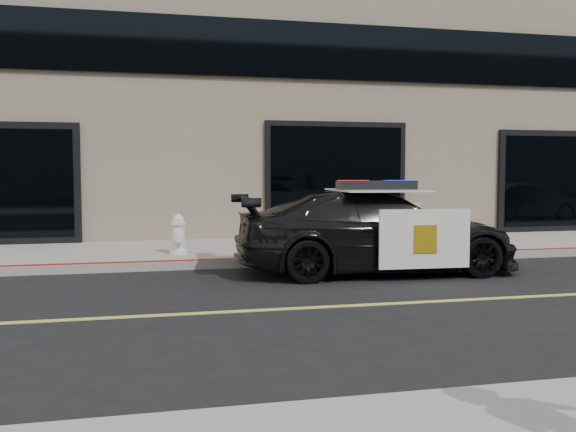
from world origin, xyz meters
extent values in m
plane|color=black|center=(0.00, 0.00, 0.00)|extent=(120.00, 120.00, 0.00)
cube|color=gray|center=(0.00, 5.25, 0.07)|extent=(60.00, 3.50, 0.15)
cube|color=#756856|center=(0.00, 10.50, 6.00)|extent=(60.00, 7.00, 12.00)
imported|color=black|center=(-1.72, 2.45, 0.69)|extent=(2.41, 4.95, 1.38)
cube|color=white|center=(-1.31, 1.44, 0.67)|extent=(1.47, 0.11, 0.92)
cube|color=white|center=(-1.21, 3.42, 0.67)|extent=(1.47, 0.11, 0.92)
cube|color=white|center=(-1.72, 2.45, 1.39)|extent=(1.46, 1.72, 0.02)
cube|color=gold|center=(-1.31, 1.41, 0.67)|extent=(0.37, 0.03, 0.44)
cube|color=black|center=(-1.72, 2.45, 1.47)|extent=(1.34, 0.41, 0.16)
cube|color=red|center=(-2.12, 2.47, 1.48)|extent=(0.47, 0.32, 0.15)
cube|color=#0C19CC|center=(-1.32, 2.43, 1.48)|extent=(0.47, 0.32, 0.15)
cylinder|color=white|center=(-4.87, 4.52, 0.19)|extent=(0.34, 0.34, 0.08)
cylinder|color=white|center=(-4.87, 4.52, 0.47)|extent=(0.25, 0.25, 0.48)
cylinder|color=white|center=(-4.87, 4.52, 0.72)|extent=(0.30, 0.30, 0.06)
sphere|color=white|center=(-4.87, 4.52, 0.78)|extent=(0.22, 0.22, 0.22)
cylinder|color=white|center=(-4.87, 4.52, 0.88)|extent=(0.07, 0.07, 0.07)
cylinder|color=white|center=(-4.87, 4.68, 0.53)|extent=(0.12, 0.11, 0.12)
cylinder|color=white|center=(-4.87, 4.35, 0.53)|extent=(0.12, 0.11, 0.12)
cylinder|color=white|center=(-4.87, 4.32, 0.47)|extent=(0.16, 0.13, 0.16)
camera|label=1|loc=(-5.61, -7.64, 1.71)|focal=40.00mm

